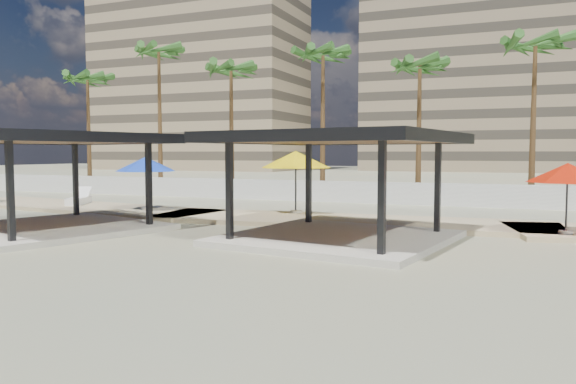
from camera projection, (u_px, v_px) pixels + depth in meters
The scene contains 17 objects.
ground at pixel (209, 247), 16.62m from camera, with size 200.00×200.00×0.00m, color tan.
promenade at pixel (348, 220), 22.90m from camera, with size 44.45×7.97×0.24m.
boundary_wall at pixel (356, 192), 31.30m from camera, with size 56.00×0.30×1.20m, color silver.
building_west at pixel (200, 79), 94.30m from camera, with size 34.00×16.00×32.40m.
building_mid at pixel (493, 78), 85.87m from camera, with size 38.00×16.00×30.40m.
pavilion_central at pixel (338, 177), 17.64m from camera, with size 7.69×7.69×3.42m.
pavilion_west at pixel (48, 173), 19.91m from camera, with size 8.50×8.50×3.47m.
umbrella_b at pixel (296, 160), 24.27m from camera, with size 3.77×3.77×2.70m.
umbrella_c at pixel (568, 173), 18.01m from camera, with size 2.98×2.98×2.29m.
umbrella_f at pixel (146, 164), 25.79m from camera, with size 2.95×2.95×2.43m.
lounger_a at pixel (79, 200), 28.68m from camera, with size 1.61×2.30×0.84m.
palm_a at pixel (88, 83), 40.99m from camera, with size 3.00×3.00×9.03m.
palm_b at pixel (159, 58), 38.94m from camera, with size 3.00×3.00×10.64m.
palm_c at pixel (231, 74), 36.19m from camera, with size 3.00×3.00×9.01m.
palm_d at pixel (323, 60), 34.57m from camera, with size 3.00×3.00×9.72m.
palm_e at pixel (420, 71), 31.88m from camera, with size 3.00×3.00×8.55m.
palm_f at pixel (535, 50), 29.70m from camera, with size 3.00×3.00×9.40m.
Camera 1 is at (8.53, -14.28, 2.80)m, focal length 35.00 mm.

